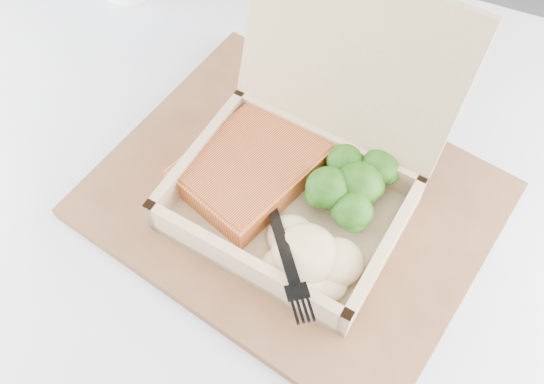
# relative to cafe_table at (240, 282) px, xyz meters

# --- Properties ---
(floor) EXTENTS (4.00, 4.00, 0.00)m
(floor) POSITION_rel_cafe_table_xyz_m (-0.16, 0.11, -0.55)
(floor) COLOR gray
(floor) RESTS_ON ground
(cafe_table) EXTENTS (1.01, 1.01, 0.74)m
(cafe_table) POSITION_rel_cafe_table_xyz_m (0.00, 0.00, 0.00)
(cafe_table) COLOR black
(cafe_table) RESTS_ON floor
(serving_tray) EXTENTS (0.48, 0.45, 0.02)m
(serving_tray) POSITION_rel_cafe_table_xyz_m (0.06, 0.02, 0.20)
(serving_tray) COLOR brown
(serving_tray) RESTS_ON cafe_table
(takeout_container) EXTENTS (0.29, 0.29, 0.20)m
(takeout_container) POSITION_rel_cafe_table_xyz_m (0.07, 0.03, 0.26)
(takeout_container) COLOR tan
(takeout_container) RESTS_ON serving_tray
(salmon_fillet) EXTENTS (0.17, 0.17, 0.03)m
(salmon_fillet) POSITION_rel_cafe_table_xyz_m (0.02, 0.03, 0.23)
(salmon_fillet) COLOR #CE6828
(salmon_fillet) RESTS_ON takeout_container
(broccoli_pile) EXTENTS (0.11, 0.11, 0.04)m
(broccoli_pile) POSITION_rel_cafe_table_xyz_m (0.12, 0.02, 0.24)
(broccoli_pile) COLOR #326F18
(broccoli_pile) RESTS_ON takeout_container
(mashed_potatoes) EXTENTS (0.10, 0.09, 0.03)m
(mashed_potatoes) POSITION_rel_cafe_table_xyz_m (0.08, -0.06, 0.23)
(mashed_potatoes) COLOR #CBB783
(mashed_potatoes) RESTS_ON takeout_container
(plastic_fork) EXTENTS (0.06, 0.13, 0.03)m
(plastic_fork) POSITION_rel_cafe_table_xyz_m (0.05, -0.04, 0.25)
(plastic_fork) COLOR black
(plastic_fork) RESTS_ON mashed_potatoes
(receipt) EXTENTS (0.13, 0.16, 0.00)m
(receipt) POSITION_rel_cafe_table_xyz_m (0.12, 0.22, 0.19)
(receipt) COLOR white
(receipt) RESTS_ON cafe_table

